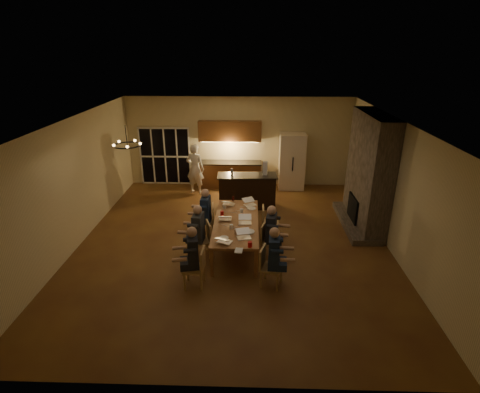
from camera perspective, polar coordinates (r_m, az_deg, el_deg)
name	(u,v)px	position (r m, az deg, el deg)	size (l,w,h in m)	color
floor	(233,242)	(9.96, -1.06, -7.01)	(9.00, 9.00, 0.00)	brown
back_wall	(239,142)	(13.61, -0.18, 8.32)	(8.00, 0.04, 3.20)	beige
left_wall	(73,184)	(10.30, -24.10, 1.75)	(0.04, 9.00, 3.20)	beige
right_wall	(396,188)	(9.94, 22.71, 1.27)	(0.04, 9.00, 3.20)	beige
ceiling	(232,120)	(8.85, -1.21, 11.52)	(8.00, 9.00, 0.04)	white
french_doors	(165,156)	(14.05, -11.32, 6.01)	(1.86, 0.08, 2.10)	black
fireplace	(369,172)	(10.90, 19.05, 3.55)	(0.58, 2.50, 3.20)	#60544B
kitchenette	(230,155)	(13.41, -1.52, 6.34)	(2.24, 0.68, 2.40)	brown
refrigerator	(292,161)	(13.48, 7.90, 5.33)	(0.90, 0.68, 2.00)	beige
dining_table	(236,234)	(9.55, -0.57, -5.80)	(1.10, 2.74, 0.75)	#A26D40
bar_island	(247,191)	(11.86, 1.09, 0.82)	(1.86, 0.68, 1.08)	black
chair_left_near	(194,268)	(8.15, -7.04, -10.75)	(0.44, 0.44, 0.89)	tan
chair_left_mid	(201,240)	(9.19, -5.99, -6.62)	(0.44, 0.44, 0.89)	tan
chair_left_far	(206,220)	(10.16, -5.24, -3.66)	(0.44, 0.44, 0.89)	tan
chair_right_near	(271,267)	(8.14, 4.80, -10.69)	(0.44, 0.44, 0.89)	tan
chair_right_mid	(271,241)	(9.11, 4.78, -6.84)	(0.44, 0.44, 0.89)	tan
chair_right_far	(270,223)	(10.02, 4.66, -4.01)	(0.44, 0.44, 0.89)	tan
person_left_near	(193,256)	(8.08, -7.17, -9.03)	(0.60, 0.60, 1.38)	#23262E
person_right_near	(274,257)	(8.03, 5.16, -9.17)	(0.60, 0.60, 1.38)	#1C2746
person_left_mid	(198,232)	(9.05, -6.35, -5.38)	(0.60, 0.60, 1.38)	#353A3F
person_right_mid	(271,232)	(9.00, 4.74, -5.47)	(0.60, 0.60, 1.38)	#23262E
person_left_far	(206,213)	(9.99, -5.22, -2.58)	(0.60, 0.60, 1.38)	#1C2746
standing_person	(195,169)	(13.01, -6.85, 4.22)	(0.64, 0.42, 1.77)	white
chandelier	(127,145)	(8.86, -16.80, 7.50)	(0.63, 0.63, 0.03)	black
laptop_a	(224,238)	(8.38, -2.39, -6.27)	(0.32, 0.28, 0.23)	silver
laptop_b	(244,234)	(8.54, 0.61, -5.69)	(0.32, 0.28, 0.23)	silver
laptop_c	(225,215)	(9.44, -2.28, -2.86)	(0.32, 0.28, 0.23)	silver
laptop_d	(245,219)	(9.23, 0.77, -3.46)	(0.32, 0.28, 0.23)	silver
laptop_e	(229,201)	(10.29, -1.74, -0.67)	(0.32, 0.28, 0.23)	silver
laptop_f	(250,201)	(10.25, 1.54, -0.76)	(0.32, 0.28, 0.23)	silver
mug_front	(231,227)	(9.00, -1.33, -4.60)	(0.09, 0.09, 0.10)	silver
mug_mid	(242,211)	(9.83, 0.25, -2.18)	(0.09, 0.09, 0.10)	silver
mug_back	(225,207)	(10.09, -2.37, -1.54)	(0.09, 0.09, 0.10)	silver
redcup_near	(250,244)	(8.22, 1.53, -7.31)	(0.10, 0.10, 0.12)	#BE0C0C
redcup_mid	(222,213)	(9.68, -2.76, -2.56)	(0.09, 0.09, 0.12)	#BE0C0C
can_silver	(236,232)	(8.75, -0.66, -5.36)	(0.06, 0.06, 0.12)	#B2B2B7
can_cola	(233,198)	(10.58, -1.06, -0.30)	(0.06, 0.06, 0.12)	#3F0F0C
plate_near	(249,232)	(8.86, 1.36, -5.36)	(0.27, 0.27, 0.02)	silver
plate_left	(224,238)	(8.59, -2.49, -6.32)	(0.22, 0.22, 0.02)	silver
plate_far	(251,208)	(10.07, 1.76, -1.83)	(0.24, 0.24, 0.02)	silver
notepad	(239,251)	(8.09, -0.19, -8.23)	(0.16, 0.23, 0.01)	white
bar_bottle	(232,172)	(11.57, -1.24, 3.74)	(0.08, 0.08, 0.24)	#99999E
bar_blender	(265,168)	(11.67, 3.85, 4.33)	(0.13, 0.13, 0.42)	silver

